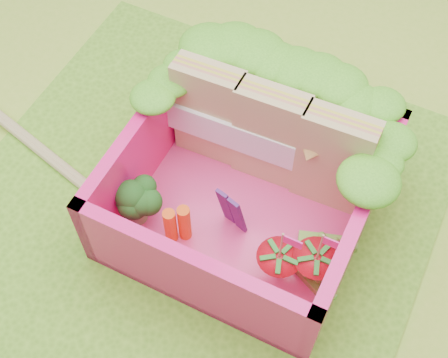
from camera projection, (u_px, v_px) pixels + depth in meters
ground at (196, 209)px, 3.62m from camera, size 14.00×14.00×0.00m
placemat at (196, 208)px, 3.61m from camera, size 2.60×2.60×0.03m
bento_floor at (245, 209)px, 3.55m from camera, size 1.30×1.30×0.05m
bento_box at (246, 186)px, 3.35m from camera, size 1.30×1.30×0.55m
lettuce_ruffle at (286, 85)px, 3.30m from camera, size 1.43×0.77×0.11m
sandwich_stack at (270, 136)px, 3.39m from camera, size 1.23×0.22×0.68m
broccoli at (133, 200)px, 3.35m from camera, size 0.33×0.33×0.26m
carrot_sticks at (177, 224)px, 3.32m from camera, size 0.13×0.12×0.27m
purple_wedges at (232, 211)px, 3.30m from camera, size 0.15×0.06×0.38m
strawberry_left at (278, 266)px, 3.20m from camera, size 0.23×0.23×0.47m
strawberry_right at (314, 268)px, 3.19m from camera, size 0.24×0.24×0.48m
snap_peas at (319, 260)px, 3.33m from camera, size 0.33×0.43×0.05m
chopsticks at (30, 141)px, 3.82m from camera, size 2.12×0.58×0.05m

